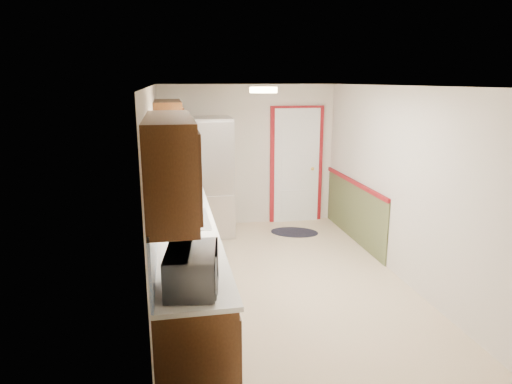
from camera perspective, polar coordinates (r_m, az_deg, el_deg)
name	(u,v)px	position (r m, az deg, el deg)	size (l,w,h in m)	color
room_shell	(284,189)	(5.45, 3.55, 0.38)	(3.20, 5.20, 2.52)	beige
kitchen_run	(182,234)	(5.11, -9.28, -5.23)	(0.63, 4.00, 2.20)	#3C200D
back_wall_trim	(308,175)	(7.86, 6.55, 2.17)	(1.12, 2.30, 2.08)	maroon
ceiling_fixture	(263,90)	(5.04, 0.94, 12.64)	(0.30, 0.30, 0.06)	#FFD88C
microwave	(192,265)	(3.45, -7.99, -9.08)	(0.56, 0.31, 0.38)	white
refrigerator	(208,177)	(7.36, -6.07, 1.87)	(0.80, 0.79, 1.90)	#B7B7BC
rug	(294,232)	(7.63, 4.82, -5.03)	(0.78, 0.51, 0.01)	black
cooktop	(181,187)	(6.71, -9.40, 0.58)	(0.46, 0.56, 0.02)	black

